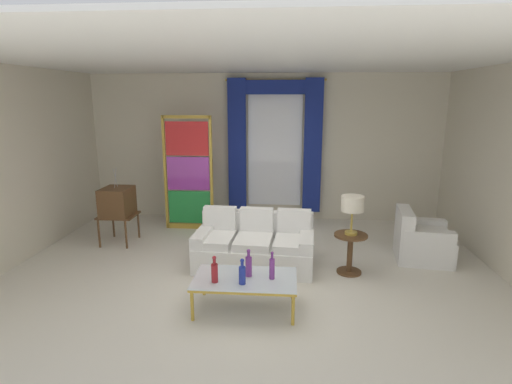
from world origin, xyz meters
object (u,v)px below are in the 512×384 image
object	(u,v)px
couch_white_long	(255,246)
stained_glass_divider	(188,176)
bottle_blue_decanter	(249,265)
table_lamp_brass	(353,205)
bottle_crystal_tall	(272,268)
peacock_figurine	(212,225)
vintage_tv	(117,203)
round_side_table	(350,250)
coffee_table	(245,280)
bottle_ruby_flask	(215,272)
armchair_white	(420,242)
bottle_amber_squat	(242,274)

from	to	relation	value
couch_white_long	stained_glass_divider	distance (m)	2.34
bottle_blue_decanter	table_lamp_brass	world-z (taller)	table_lamp_brass
couch_white_long	bottle_crystal_tall	distance (m)	1.41
bottle_crystal_tall	peacock_figurine	distance (m)	2.92
vintage_tv	bottle_blue_decanter	bearing A→B (deg)	-39.81
couch_white_long	bottle_crystal_tall	size ratio (longest dim) A/B	5.24
couch_white_long	vintage_tv	distance (m)	2.64
vintage_tv	round_side_table	xyz separation A→B (m)	(3.89, -0.97, -0.37)
coffee_table	stained_glass_divider	world-z (taller)	stained_glass_divider
bottle_ruby_flask	armchair_white	distance (m)	3.53
round_side_table	table_lamp_brass	size ratio (longest dim) A/B	1.04
bottle_amber_squat	armchair_white	distance (m)	3.27
vintage_tv	round_side_table	size ratio (longest dim) A/B	2.26
armchair_white	table_lamp_brass	world-z (taller)	table_lamp_brass
coffee_table	bottle_amber_squat	xyz separation A→B (m)	(-0.01, -0.17, 0.16)
bottle_ruby_flask	table_lamp_brass	size ratio (longest dim) A/B	0.57
armchair_white	peacock_figurine	world-z (taller)	armchair_white
coffee_table	stained_glass_divider	bearing A→B (deg)	115.11
coffee_table	bottle_amber_squat	size ratio (longest dim) A/B	3.96
bottle_ruby_flask	vintage_tv	bearing A→B (deg)	132.97
armchair_white	stained_glass_divider	distance (m)	4.27
coffee_table	vintage_tv	xyz separation A→B (m)	(-2.48, 2.15, 0.35)
bottle_amber_squat	peacock_figurine	xyz separation A→B (m)	(-0.89, 2.79, -0.31)
table_lamp_brass	bottle_ruby_flask	bearing A→B (deg)	-143.00
bottle_blue_decanter	stained_glass_divider	world-z (taller)	stained_glass_divider
bottle_crystal_tall	armchair_white	distance (m)	2.91
couch_white_long	coffee_table	bearing A→B (deg)	-90.32
bottle_amber_squat	peacock_figurine	bearing A→B (deg)	107.64
stained_glass_divider	peacock_figurine	xyz separation A→B (m)	(0.52, -0.41, -0.84)
bottle_amber_squat	round_side_table	distance (m)	1.96
couch_white_long	round_side_table	distance (m)	1.42
bottle_blue_decanter	peacock_figurine	bearing A→B (deg)	110.06
bottle_crystal_tall	table_lamp_brass	distance (m)	1.67
vintage_tv	round_side_table	world-z (taller)	vintage_tv
bottle_amber_squat	round_side_table	xyz separation A→B (m)	(1.42, 1.34, -0.18)
bottle_amber_squat	round_side_table	world-z (taller)	bottle_amber_squat
stained_glass_divider	peacock_figurine	size ratio (longest dim) A/B	3.67
vintage_tv	peacock_figurine	xyz separation A→B (m)	(1.58, 0.48, -0.51)
bottle_crystal_tall	stained_glass_divider	xyz separation A→B (m)	(-1.75, 3.04, 0.51)
couch_white_long	bottle_ruby_flask	size ratio (longest dim) A/B	5.54
bottle_amber_squat	table_lamp_brass	size ratio (longest dim) A/B	0.55
stained_glass_divider	round_side_table	size ratio (longest dim) A/B	3.70
bottle_amber_squat	stained_glass_divider	distance (m)	3.54
vintage_tv	coffee_table	bearing A→B (deg)	-40.88
bottle_amber_squat	bottle_ruby_flask	xyz separation A→B (m)	(-0.33, 0.02, 0.01)
bottle_crystal_tall	round_side_table	size ratio (longest dim) A/B	0.58
couch_white_long	round_side_table	bearing A→B (deg)	-7.24
peacock_figurine	round_side_table	world-z (taller)	round_side_table
bottle_blue_decanter	bottle_ruby_flask	xyz separation A→B (m)	(-0.38, -0.20, -0.01)
coffee_table	vintage_tv	world-z (taller)	vintage_tv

